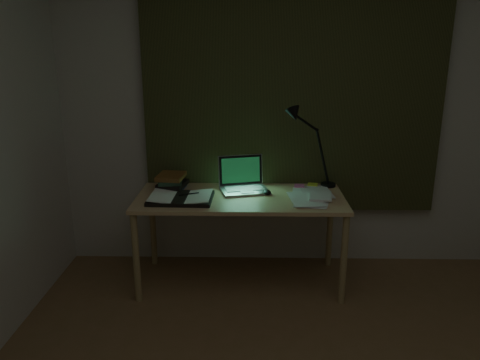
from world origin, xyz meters
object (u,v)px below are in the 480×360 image
object	(u,v)px
open_textbook	(181,198)
book_stack	(171,182)
desk_lamp	(330,147)
desk	(240,240)
loose_papers	(313,196)
laptop	(245,176)

from	to	relation	value
open_textbook	book_stack	xyz separation A→B (m)	(-0.10, 0.24, 0.04)
desk_lamp	open_textbook	bearing A→B (deg)	-170.41
desk	desk_lamp	size ratio (longest dim) A/B	2.42
loose_papers	desk_lamp	size ratio (longest dim) A/B	0.60
desk	desk_lamp	distance (m)	0.95
laptop	loose_papers	size ratio (longest dim) A/B	1.04
book_stack	open_textbook	bearing A→B (deg)	-66.83
open_textbook	desk_lamp	distance (m)	1.15
desk	loose_papers	xyz separation A→B (m)	(0.51, -0.01, 0.34)
desk	loose_papers	distance (m)	0.61
desk	laptop	xyz separation A→B (m)	(0.03, 0.11, 0.45)
desk	book_stack	size ratio (longest dim) A/B	6.61
loose_papers	desk_lamp	bearing A→B (deg)	60.35
laptop	loose_papers	bearing A→B (deg)	-28.62
laptop	open_textbook	xyz separation A→B (m)	(-0.44, -0.20, -0.10)
book_stack	desk_lamp	xyz separation A→B (m)	(1.16, 0.11, 0.24)
laptop	desk	bearing A→B (deg)	-119.88
laptop	desk_lamp	world-z (taller)	desk_lamp
open_textbook	desk_lamp	size ratio (longest dim) A/B	0.72
loose_papers	desk	bearing A→B (deg)	179.05
desk_lamp	loose_papers	bearing A→B (deg)	-128.06
desk	loose_papers	world-z (taller)	loose_papers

